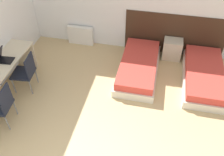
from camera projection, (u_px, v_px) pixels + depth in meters
wall_back at (129, 0)px, 6.01m from camera, size 6.13×0.05×2.70m
headboard_panel at (174, 35)px, 6.32m from camera, size 2.51×0.03×1.11m
bed_near_window at (139, 67)px, 5.96m from camera, size 0.91×1.93×0.36m
bed_near_door at (204, 76)px, 5.72m from camera, size 0.91×1.93×0.36m
nightstand at (172, 49)px, 6.36m from camera, size 0.46×0.36×0.52m
radiator at (81, 35)px, 6.85m from camera, size 0.70×0.12×0.52m
chair_near_laptop at (25, 71)px, 5.36m from camera, size 0.49×0.49×0.88m
chair_near_notebook at (1, 104)px, 4.64m from camera, size 0.48×0.48×0.88m
laptop at (3, 58)px, 5.19m from camera, size 0.33×0.27×0.31m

